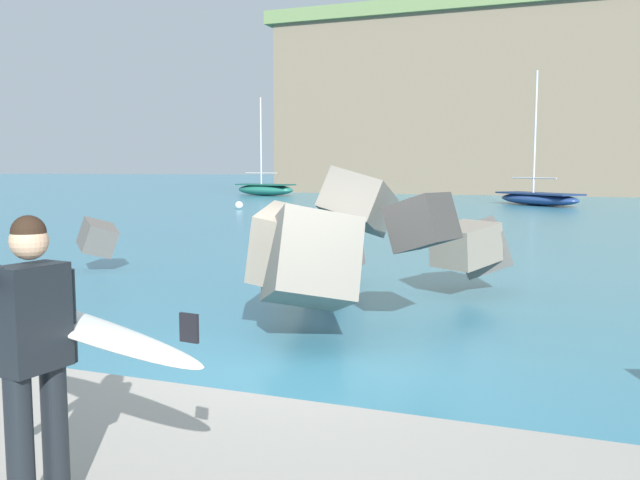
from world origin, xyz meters
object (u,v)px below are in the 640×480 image
at_px(surfer_with_board, 45,341).
at_px(mooring_buoy_outer, 239,205).
at_px(boat_mid_centre, 265,189).
at_px(boat_near_right, 538,198).
at_px(station_building_east, 587,22).
at_px(mooring_buoy_middle, 267,220).

relative_size(surfer_with_board, mooring_buoy_outer, 4.82).
height_order(boat_mid_centre, mooring_buoy_outer, boat_mid_centre).
distance_m(boat_near_right, station_building_east, 44.06).
relative_size(mooring_buoy_outer, station_building_east, 0.06).
height_order(surfer_with_board, mooring_buoy_middle, surfer_with_board).
bearing_deg(boat_near_right, mooring_buoy_middle, -115.57).
relative_size(mooring_buoy_middle, mooring_buoy_outer, 1.00).
height_order(mooring_buoy_outer, station_building_east, station_building_east).
xyz_separation_m(boat_mid_centre, mooring_buoy_outer, (6.68, -17.09, -0.33)).
height_order(boat_mid_centre, station_building_east, station_building_east).
xyz_separation_m(mooring_buoy_outer, station_building_east, (17.44, 50.14, 18.36)).
height_order(boat_near_right, station_building_east, station_building_east).
height_order(surfer_with_board, boat_near_right, boat_near_right).
bearing_deg(boat_near_right, mooring_buoy_outer, -146.56).
bearing_deg(boat_near_right, station_building_east, 86.80).
bearing_deg(boat_mid_centre, mooring_buoy_outer, -68.64).
distance_m(boat_mid_centre, mooring_buoy_middle, 29.08).
relative_size(surfer_with_board, boat_mid_centre, 0.27).
xyz_separation_m(boat_near_right, mooring_buoy_middle, (-9.14, -19.09, -0.23)).
bearing_deg(surfer_with_board, mooring_buoy_middle, 112.56).
height_order(boat_near_right, mooring_buoy_middle, boat_near_right).
bearing_deg(boat_mid_centre, mooring_buoy_middle, -64.01).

